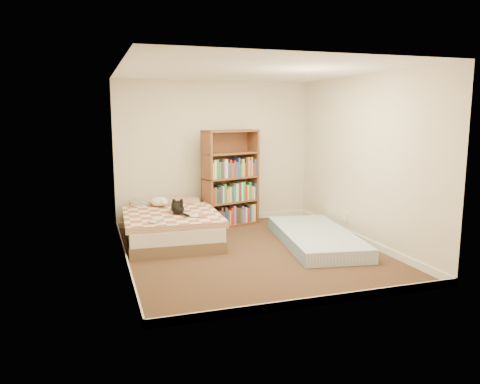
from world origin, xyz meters
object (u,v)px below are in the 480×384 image
object	(u,v)px
floor_mattress	(316,237)
white_dog	(160,202)
bookshelf	(230,191)
bed	(170,225)
black_cat	(177,208)

from	to	relation	value
floor_mattress	white_dog	size ratio (longest dim) A/B	5.50
bookshelf	bed	bearing A→B (deg)	-166.84
black_cat	floor_mattress	bearing A→B (deg)	-9.47
bookshelf	white_dog	xyz separation A→B (m)	(-1.26, -0.27, -0.06)
bookshelf	white_dog	distance (m)	1.29
black_cat	white_dog	bearing A→B (deg)	118.83
bookshelf	black_cat	size ratio (longest dim) A/B	2.32
bookshelf	black_cat	xyz separation A→B (m)	(-1.09, -0.83, -0.07)
white_dog	bed	bearing A→B (deg)	-53.08
floor_mattress	black_cat	xyz separation A→B (m)	(-1.95, 0.75, 0.43)
bed	black_cat	size ratio (longest dim) A/B	2.74
bed	bookshelf	bearing A→B (deg)	32.40
bookshelf	floor_mattress	world-z (taller)	bookshelf
bed	black_cat	bearing A→B (deg)	-57.99
bookshelf	black_cat	world-z (taller)	bookshelf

